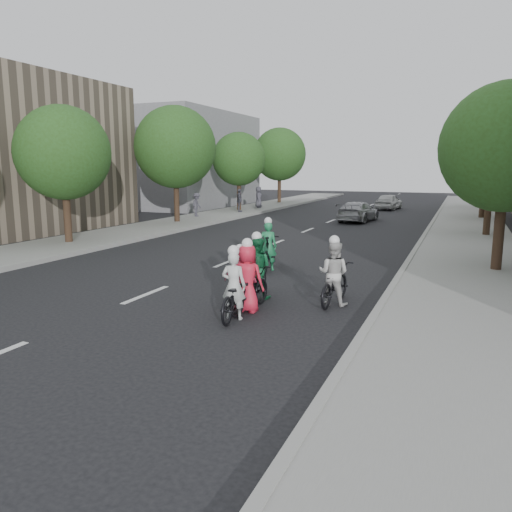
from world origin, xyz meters
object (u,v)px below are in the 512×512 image
Objects in this scene: cyclist_1 at (235,293)px; cyclist_2 at (249,286)px; cyclist_0 at (257,273)px; cyclist_3 at (334,280)px; follow_car_lead at (358,212)px; spectator_1 at (239,200)px; spectator_2 at (258,197)px; cyclist_5 at (242,284)px; cyclist_4 at (269,251)px; spectator_0 at (197,205)px; follow_car_trail at (389,202)px.

cyclist_2 is (0.05, 0.63, 0.05)m from cyclist_1.
cyclist_3 is (1.99, 0.16, -0.04)m from cyclist_0.
cyclist_2 is 0.46× the size of follow_car_lead.
spectator_1 is 4.09m from spectator_2.
spectator_2 reaches higher than cyclist_0.
follow_car_lead is (-1.53, 20.77, 0.01)m from cyclist_2.
cyclist_2 is 1.01× the size of cyclist_3.
cyclist_5 is at bearing 99.75° from follow_car_lead.
cyclist_5 is at bearing -25.86° from cyclist_2.
spectator_1 is at bearing -61.97° from cyclist_2.
cyclist_4 is 20.07m from spectator_1.
cyclist_0 is 0.89× the size of cyclist_2.
cyclist_2 is at bearing 95.20° from cyclist_0.
cyclist_4 reaches higher than cyclist_3.
spectator_1 reaches higher than cyclist_5.
cyclist_5 is 1.13× the size of spectator_0.
cyclist_3 is 2.32m from cyclist_5.
spectator_0 reaches higher than cyclist_1.
cyclist_1 is 5.47m from cyclist_4.
follow_car_trail is at bearing -80.44° from cyclist_3.
spectator_2 reaches higher than cyclist_1.
cyclist_3 is 1.15× the size of spectator_2.
spectator_1 is at bearing -73.34° from cyclist_4.
cyclist_2 is 20.83m from follow_car_lead.
spectator_1 is at bearing -72.08° from cyclist_0.
spectator_1 reaches higher than cyclist_4.
cyclist_2 is (0.28, -1.23, -0.04)m from cyclist_0.
follow_car_lead is (-1.48, 21.40, 0.06)m from cyclist_1.
cyclist_1 is 2.68m from cyclist_3.
follow_car_trail is at bearing -86.74° from follow_car_lead.
cyclist_0 is 1.00× the size of cyclist_5.
cyclist_5 is 21.63m from spectator_0.
spectator_1 reaches higher than spectator_0.
cyclist_0 is 0.88× the size of cyclist_1.
spectator_2 reaches higher than cyclist_3.
follow_car_trail is at bearing -79.82° from spectator_2.
follow_car_trail is 2.42× the size of spectator_0.
cyclist_1 is 1.28× the size of spectator_0.
cyclist_0 is 27.44m from spectator_2.
cyclist_2 is 1.12× the size of cyclist_5.
cyclist_2 reaches higher than cyclist_3.
spectator_0 is at bearing 159.65° from spectator_2.
cyclist_1 is 1.02× the size of cyclist_3.
cyclist_4 reaches higher than cyclist_2.
spectator_2 is (-10.40, 25.39, 0.34)m from cyclist_0.
cyclist_1 is at bearing -179.87° from spectator_1.
follow_car_trail is (-2.73, 29.37, 0.02)m from cyclist_3.
spectator_1 is (-10.22, 21.30, 0.34)m from cyclist_0.
spectator_2 reaches higher than cyclist_4.
cyclist_0 is at bearing -170.70° from spectator_2.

